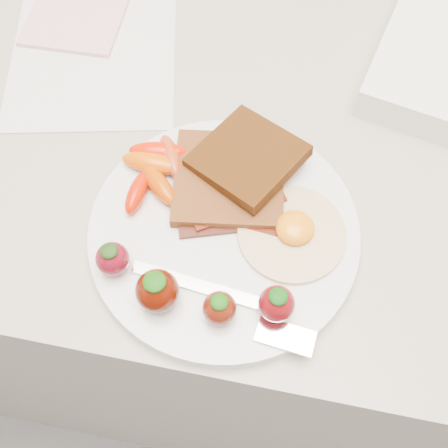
# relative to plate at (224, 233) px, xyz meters

# --- Properties ---
(counter) EXTENTS (2.00, 0.60, 0.90)m
(counter) POSITION_rel_plate_xyz_m (0.02, 0.16, -0.46)
(counter) COLOR gray
(counter) RESTS_ON ground
(plate) EXTENTS (0.27, 0.27, 0.02)m
(plate) POSITION_rel_plate_xyz_m (0.00, 0.00, 0.00)
(plate) COLOR white
(plate) RESTS_ON counter
(toast_lower) EXTENTS (0.13, 0.13, 0.01)m
(toast_lower) POSITION_rel_plate_xyz_m (-0.01, 0.05, 0.02)
(toast_lower) COLOR #471F0E
(toast_lower) RESTS_ON plate
(toast_upper) EXTENTS (0.13, 0.13, 0.02)m
(toast_upper) POSITION_rel_plate_xyz_m (0.01, 0.07, 0.03)
(toast_upper) COLOR black
(toast_upper) RESTS_ON toast_lower
(fried_egg) EXTENTS (0.13, 0.13, 0.02)m
(fried_egg) POSITION_rel_plate_xyz_m (0.07, 0.01, 0.01)
(fried_egg) COLOR beige
(fried_egg) RESTS_ON plate
(bacon_strips) EXTENTS (0.11, 0.08, 0.01)m
(bacon_strips) POSITION_rel_plate_xyz_m (0.01, 0.01, 0.01)
(bacon_strips) COLOR black
(bacon_strips) RESTS_ON plate
(baby_carrots) EXTENTS (0.07, 0.10, 0.02)m
(baby_carrots) POSITION_rel_plate_xyz_m (-0.08, 0.05, 0.02)
(baby_carrots) COLOR #DB5400
(baby_carrots) RESTS_ON plate
(strawberries) EXTENTS (0.19, 0.06, 0.05)m
(strawberries) POSITION_rel_plate_xyz_m (-0.02, -0.08, 0.03)
(strawberries) COLOR maroon
(strawberries) RESTS_ON plate
(fork) EXTENTS (0.18, 0.06, 0.00)m
(fork) POSITION_rel_plate_xyz_m (0.03, -0.08, 0.01)
(fork) COLOR white
(fork) RESTS_ON plate
(paper_sheet) EXTENTS (0.25, 0.30, 0.00)m
(paper_sheet) POSITION_rel_plate_xyz_m (-0.21, 0.23, -0.01)
(paper_sheet) COLOR silver
(paper_sheet) RESTS_ON counter
(notepad) EXTENTS (0.12, 0.17, 0.01)m
(notepad) POSITION_rel_plate_xyz_m (-0.24, 0.29, -0.00)
(notepad) COLOR #E2A4B3
(notepad) RESTS_ON paper_sheet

